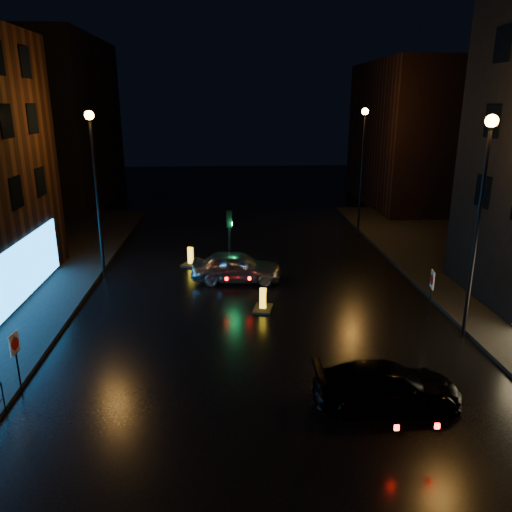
# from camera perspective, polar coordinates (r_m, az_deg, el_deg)

# --- Properties ---
(ground) EXTENTS (120.00, 120.00, 0.00)m
(ground) POSITION_cam_1_polar(r_m,az_deg,el_deg) (14.29, 2.96, -20.78)
(ground) COLOR black
(ground) RESTS_ON ground
(building_far_left) EXTENTS (8.00, 16.00, 14.00)m
(building_far_left) POSITION_cam_1_polar(r_m,az_deg,el_deg) (48.45, -21.82, 13.98)
(building_far_left) COLOR black
(building_far_left) RESTS_ON ground
(building_far_right) EXTENTS (8.00, 14.00, 12.00)m
(building_far_right) POSITION_cam_1_polar(r_m,az_deg,el_deg) (46.25, 17.64, 13.04)
(building_far_right) COLOR black
(building_far_right) RESTS_ON ground
(street_lamp_lfar) EXTENTS (0.44, 0.44, 8.37)m
(street_lamp_lfar) POSITION_cam_1_polar(r_m,az_deg,el_deg) (26.17, -17.99, 9.35)
(street_lamp_lfar) COLOR black
(street_lamp_lfar) RESTS_ON ground
(street_lamp_rnear) EXTENTS (0.44, 0.44, 8.37)m
(street_lamp_rnear) POSITION_cam_1_polar(r_m,az_deg,el_deg) (19.74, 24.38, 6.31)
(street_lamp_rnear) COLOR black
(street_lamp_rnear) RESTS_ON ground
(street_lamp_rfar) EXTENTS (0.44, 0.44, 8.37)m
(street_lamp_rfar) POSITION_cam_1_polar(r_m,az_deg,el_deg) (34.56, 12.09, 11.55)
(street_lamp_rfar) COLOR black
(street_lamp_rfar) RESTS_ON ground
(traffic_signal) EXTENTS (1.40, 2.40, 3.45)m
(traffic_signal) POSITION_cam_1_polar(r_m,az_deg,el_deg) (26.50, -3.00, -0.98)
(traffic_signal) COLOR black
(traffic_signal) RESTS_ON ground
(silver_hatchback) EXTENTS (4.66, 2.19, 1.54)m
(silver_hatchback) POSITION_cam_1_polar(r_m,az_deg,el_deg) (25.32, -2.24, -1.21)
(silver_hatchback) COLOR #A1A2A8
(silver_hatchback) RESTS_ON ground
(dark_sedan) EXTENTS (4.46, 1.85, 1.29)m
(dark_sedan) POSITION_cam_1_polar(r_m,az_deg,el_deg) (15.95, 14.74, -14.12)
(dark_sedan) COLOR black
(dark_sedan) RESTS_ON ground
(bollard_near) EXTENTS (1.01, 1.30, 1.01)m
(bollard_near) POSITION_cam_1_polar(r_m,az_deg,el_deg) (22.02, 0.79, -5.64)
(bollard_near) COLOR black
(bollard_near) RESTS_ON ground
(bollard_far) EXTENTS (1.16, 1.37, 1.02)m
(bollard_far) POSITION_cam_1_polar(r_m,az_deg,el_deg) (28.19, -7.46, -0.57)
(bollard_far) COLOR black
(bollard_far) RESTS_ON ground
(road_sign_left) EXTENTS (0.12, 0.50, 2.08)m
(road_sign_left) POSITION_cam_1_polar(r_m,az_deg,el_deg) (17.17, -25.83, -9.54)
(road_sign_left) COLOR black
(road_sign_left) RESTS_ON ground
(road_sign_right) EXTENTS (0.16, 0.54, 2.25)m
(road_sign_right) POSITION_cam_1_polar(r_m,az_deg,el_deg) (21.54, 19.46, -3.04)
(road_sign_right) COLOR black
(road_sign_right) RESTS_ON ground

